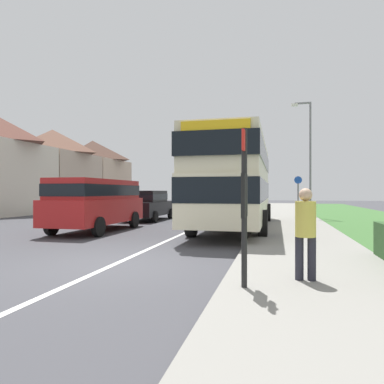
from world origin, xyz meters
The scene contains 11 objects.
ground_plane centered at (0.00, 0.00, 0.00)m, with size 120.00×120.00×0.00m, color #424247.
lane_marking_centre centered at (0.00, 8.00, 0.00)m, with size 0.14×60.00×0.01m, color silver.
pavement_near_side centered at (4.20, 6.00, 0.06)m, with size 3.20×68.00×0.12m, color gray.
double_decker_bus centered at (1.79, 7.89, 2.14)m, with size 2.80×10.60×3.70m.
parked_van_red centered at (-3.64, 5.83, 1.26)m, with size 2.11×5.19×2.10m.
parked_car_black centered at (-3.53, 11.49, 0.92)m, with size 1.89×4.50×1.67m.
pedestrian_at_stop centered at (3.97, -0.97, 0.98)m, with size 0.34×0.34×1.67m.
bus_stop_sign centered at (3.00, -1.64, 1.54)m, with size 0.09×0.52×2.60m.
cycle_route_sign centered at (4.72, 14.38, 1.43)m, with size 0.44×0.08×2.52m.
street_lamp_mid centered at (5.33, 14.78, 4.02)m, with size 1.14×0.20×6.95m.
house_terrace_far_side centered at (-15.80, 16.69, 3.55)m, with size 6.12×27.63×7.11m.
Camera 1 is at (3.49, -7.18, 1.61)m, focal length 32.93 mm.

